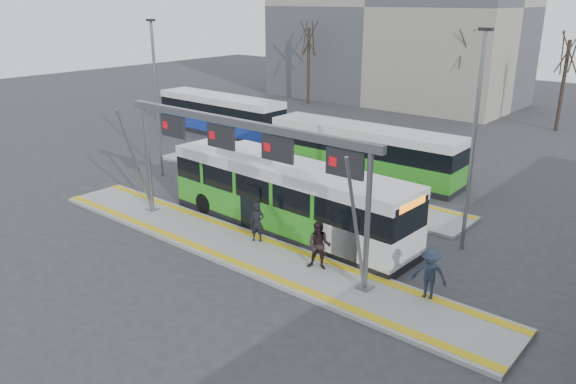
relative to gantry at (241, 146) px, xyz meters
name	(u,v)px	position (x,y,z in m)	size (l,w,h in m)	color
ground	(245,251)	(0.35, -0.25, -4.30)	(120.00, 120.00, 0.00)	#2D2D30
platform_main	(245,250)	(0.35, -0.25, -4.22)	(22.00, 3.00, 0.15)	gray
platform_second	(294,183)	(-3.65, 7.75, -4.22)	(20.00, 3.00, 0.15)	gray
tactile_main	(245,248)	(0.35, -0.25, -4.14)	(22.00, 2.65, 0.02)	gold
tactile_second	(307,177)	(-3.65, 8.90, -4.14)	(20.00, 0.35, 0.02)	gold
gantry	(241,146)	(0.00, 0.00, 0.00)	(13.00, 1.68, 5.20)	slate
apartment_block	(398,4)	(-13.65, 35.75, 4.91)	(24.50, 12.50, 18.40)	gray
hero_bus	(287,197)	(0.13, 2.62, -2.77)	(12.27, 3.01, 3.35)	black
bg_bus_green	(363,152)	(-1.67, 11.57, -2.88)	(11.60, 2.82, 2.88)	black
bg_bus_blue	(221,115)	(-15.71, 13.67, -2.87)	(11.11, 2.59, 2.89)	black
passenger_a	(257,222)	(0.22, 0.61, -3.33)	(0.60, 0.39, 1.65)	black
passenger_b	(319,246)	(3.71, 0.23, -3.22)	(0.90, 0.70, 1.86)	black
passenger_c	(430,274)	(7.86, 0.85, -3.24)	(1.17, 0.67, 1.81)	#1B2432
tree_left	(466,49)	(-3.97, 30.16, 1.52)	(1.40, 1.40, 7.68)	#382B21
tree_mid	(568,53)	(3.48, 31.17, 1.58)	(1.40, 1.40, 7.75)	#382B21
tree_far	(309,39)	(-18.61, 28.10, 1.80)	(1.40, 1.40, 8.04)	#382B21
lamp_west	(157,96)	(-10.54, 4.07, 0.30)	(0.50, 0.25, 8.71)	slate
lamp_east	(474,139)	(6.97, 5.69, 0.32)	(0.50, 0.25, 8.75)	slate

